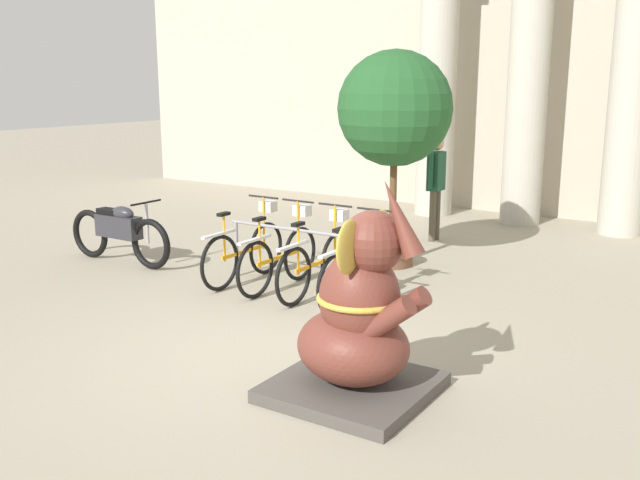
{
  "coord_description": "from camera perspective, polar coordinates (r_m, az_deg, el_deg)",
  "views": [
    {
      "loc": [
        3.91,
        -5.25,
        2.61
      ],
      "look_at": [
        0.06,
        0.7,
        1.0
      ],
      "focal_mm": 40.0,
      "sensor_mm": 36.0,
      "label": 1
    }
  ],
  "objects": [
    {
      "name": "person_pedestrian",
      "position": [
        11.74,
        9.26,
        4.87
      ],
      "size": [
        0.23,
        0.47,
        1.71
      ],
      "color": "brown",
      "rests_on": "ground_plane"
    },
    {
      "name": "bike_rack",
      "position": [
        8.93,
        -1.25,
        -0.47
      ],
      "size": [
        2.3,
        0.05,
        0.77
      ],
      "color": "gray",
      "rests_on": "ground_plane"
    },
    {
      "name": "column_left",
      "position": [
        14.03,
        9.38,
        12.68
      ],
      "size": [
        0.9,
        0.9,
        5.16
      ],
      "color": "#BCB7A8",
      "rests_on": "ground_plane"
    },
    {
      "name": "building_facade",
      "position": [
        14.39,
        17.6,
        13.77
      ],
      "size": [
        20.0,
        0.2,
        6.0
      ],
      "color": "#BCB29E",
      "rests_on": "ground_plane"
    },
    {
      "name": "bicycle_3",
      "position": [
        8.4,
        2.99,
        -2.3
      ],
      "size": [
        0.48,
        1.67,
        1.08
      ],
      "color": "black",
      "rests_on": "ground_plane"
    },
    {
      "name": "potted_tree",
      "position": [
        9.95,
        6.02,
        10.1
      ],
      "size": [
        1.59,
        1.59,
        3.0
      ],
      "color": "brown",
      "rests_on": "ground_plane"
    },
    {
      "name": "ground_plane",
      "position": [
        7.04,
        -3.59,
        -8.97
      ],
      "size": [
        60.0,
        60.0,
        0.0
      ],
      "primitive_type": "plane",
      "color": "#9E937F"
    },
    {
      "name": "column_right",
      "position": [
        13.03,
        23.76,
        11.8
      ],
      "size": [
        0.9,
        0.9,
        5.16
      ],
      "color": "#BCB7A8",
      "rests_on": "ground_plane"
    },
    {
      "name": "bicycle_2",
      "position": [
        8.7,
        -0.21,
        -1.76
      ],
      "size": [
        0.48,
        1.67,
        1.08
      ],
      "color": "black",
      "rests_on": "ground_plane"
    },
    {
      "name": "column_middle",
      "position": [
        13.43,
        16.31,
        12.35
      ],
      "size": [
        0.9,
        0.9,
        5.16
      ],
      "color": "#BCB7A8",
      "rests_on": "ground_plane"
    },
    {
      "name": "elephant_statue",
      "position": [
        5.92,
        3.12,
        -6.64
      ],
      "size": [
        1.26,
        1.26,
        1.88
      ],
      "color": "#4C4742",
      "rests_on": "ground_plane"
    },
    {
      "name": "motorcycle",
      "position": [
        10.61,
        -15.75,
        0.67
      ],
      "size": [
        1.98,
        0.55,
        0.95
      ],
      "color": "black",
      "rests_on": "ground_plane"
    },
    {
      "name": "bicycle_1",
      "position": [
        9.01,
        -3.22,
        -1.26
      ],
      "size": [
        0.48,
        1.67,
        1.08
      ],
      "color": "black",
      "rests_on": "ground_plane"
    },
    {
      "name": "bicycle_0",
      "position": [
        9.36,
        -5.99,
        -0.79
      ],
      "size": [
        0.48,
        1.67,
        1.08
      ],
      "color": "black",
      "rests_on": "ground_plane"
    }
  ]
}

